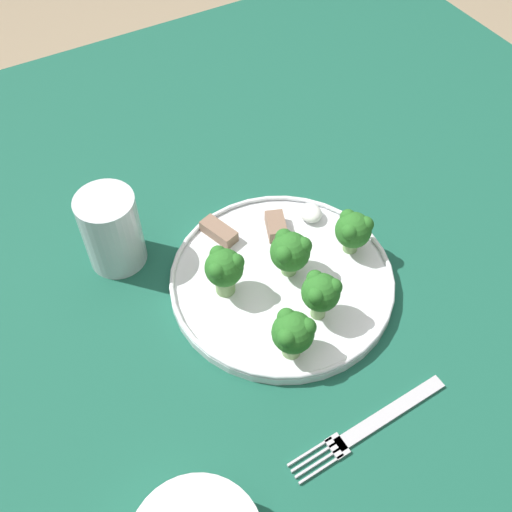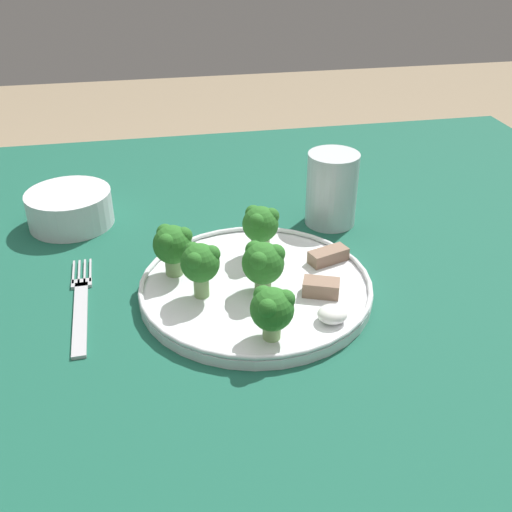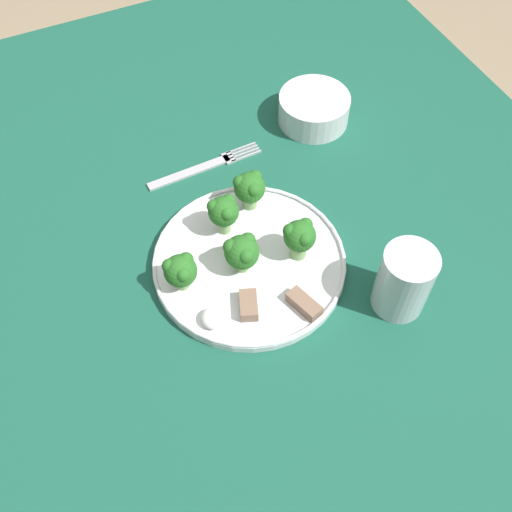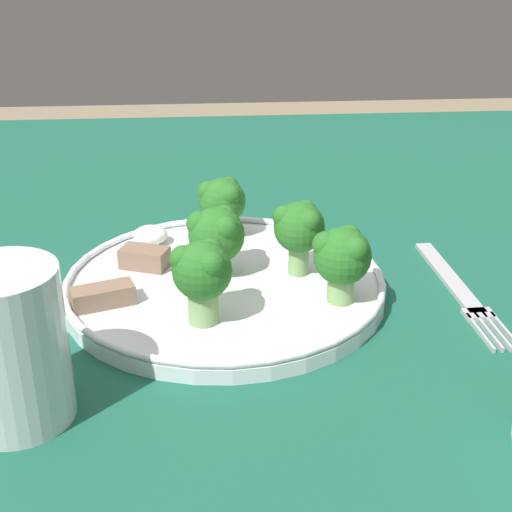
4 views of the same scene
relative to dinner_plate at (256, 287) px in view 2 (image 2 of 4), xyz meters
The scene contains 13 objects.
table 0.10m from the dinner_plate, 129.38° to the right, with size 1.29×1.19×0.75m.
dinner_plate is the anchor object (origin of this frame).
fork 0.20m from the dinner_plate, behind, with size 0.03×0.19×0.00m.
cream_bowl 0.32m from the dinner_plate, 135.30° to the left, with size 0.12×0.12×0.05m.
drinking_glass 0.21m from the dinner_plate, 48.73° to the left, with size 0.07×0.07×0.10m.
broccoli_floret_near_rim_left 0.04m from the dinner_plate, 66.54° to the right, with size 0.05×0.05×0.06m.
broccoli_floret_center_left 0.08m from the dinner_plate, 74.41° to the left, with size 0.05×0.04×0.07m.
broccoli_floret_back_left 0.11m from the dinner_plate, 91.29° to the right, with size 0.05×0.04×0.06m.
broccoli_floret_front_left 0.08m from the dinner_plate, behind, with size 0.04×0.04×0.07m.
broccoli_floret_center_back 0.11m from the dinner_plate, 154.80° to the left, with size 0.05×0.05×0.06m.
meat_slice_front_slice 0.10m from the dinner_plate, 19.47° to the left, with size 0.05×0.04×0.02m.
meat_slice_middle_slice 0.08m from the dinner_plate, 24.49° to the right, with size 0.05×0.04×0.02m.
sauce_dollop 0.11m from the dinner_plate, 51.34° to the right, with size 0.03×0.03×0.02m.
Camera 2 is at (-0.08, -0.54, 1.15)m, focal length 42.00 mm.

